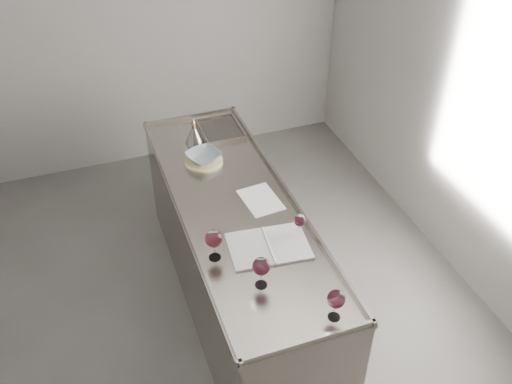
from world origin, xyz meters
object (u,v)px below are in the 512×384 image
object	(u,v)px
wine_glass_middle	(261,267)
wine_glass_right	(336,300)
wine_glass_left	(214,239)
notebook	(269,246)
ceramic_bowl	(203,157)
wine_glass_small	(300,221)
counter	(237,255)
wine_funnel	(194,135)

from	to	relation	value
wine_glass_middle	wine_glass_right	distance (m)	0.45
wine_glass_left	notebook	bearing A→B (deg)	-3.59
ceramic_bowl	wine_glass_middle	bearing A→B (deg)	-91.03
wine_glass_small	wine_glass_right	bearing A→B (deg)	-97.15
wine_glass_right	wine_glass_left	bearing A→B (deg)	125.79
wine_glass_small	ceramic_bowl	world-z (taller)	wine_glass_small
counter	wine_glass_right	world-z (taller)	wine_glass_right
wine_glass_small	ceramic_bowl	distance (m)	1.02
notebook	counter	bearing A→B (deg)	103.46
wine_glass_middle	ceramic_bowl	bearing A→B (deg)	88.97
wine_glass_right	notebook	bearing A→B (deg)	102.04
ceramic_bowl	wine_glass_small	bearing A→B (deg)	-70.35
counter	ceramic_bowl	world-z (taller)	ceramic_bowl
wine_glass_right	notebook	world-z (taller)	wine_glass_right
wine_glass_left	wine_funnel	distance (m)	1.27
wine_glass_left	wine_glass_right	xyz separation A→B (m)	(0.46, -0.64, -0.01)
wine_glass_right	wine_glass_small	size ratio (longest dim) A/B	1.24
counter	wine_funnel	bearing A→B (deg)	94.32
wine_glass_right	notebook	xyz separation A→B (m)	(-0.13, 0.62, -0.13)
wine_glass_middle	wine_glass_small	world-z (taller)	wine_glass_middle
wine_glass_left	counter	bearing A→B (deg)	58.23
wine_glass_right	ceramic_bowl	bearing A→B (deg)	99.06
wine_glass_small	ceramic_bowl	bearing A→B (deg)	109.65
counter	wine_glass_small	distance (m)	0.76
counter	wine_glass_left	world-z (taller)	wine_glass_left
wine_glass_left	notebook	size ratio (longest dim) A/B	0.40
counter	wine_funnel	world-z (taller)	wine_funnel
wine_glass_left	ceramic_bowl	size ratio (longest dim) A/B	0.87
wine_glass_right	wine_funnel	distance (m)	1.91
wine_glass_middle	wine_glass_right	bearing A→B (deg)	-50.77
counter	wine_glass_right	bearing A→B (deg)	-79.95
counter	notebook	xyz separation A→B (m)	(0.06, -0.46, 0.47)
wine_glass_right	wine_funnel	xyz separation A→B (m)	(-0.25, 1.89, -0.07)
wine_glass_small	wine_glass_middle	bearing A→B (deg)	-138.84
counter	wine_glass_small	bearing A→B (deg)	-56.61
wine_glass_small	counter	bearing A→B (deg)	123.39
wine_glass_right	wine_glass_small	xyz separation A→B (m)	(0.08, 0.66, -0.03)
wine_funnel	wine_glass_middle	bearing A→B (deg)	-91.06
ceramic_bowl	wine_funnel	bearing A→B (deg)	88.82
notebook	ceramic_bowl	size ratio (longest dim) A/B	2.18
notebook	wine_funnel	size ratio (longest dim) A/B	2.31
wine_funnel	counter	bearing A→B (deg)	-85.68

